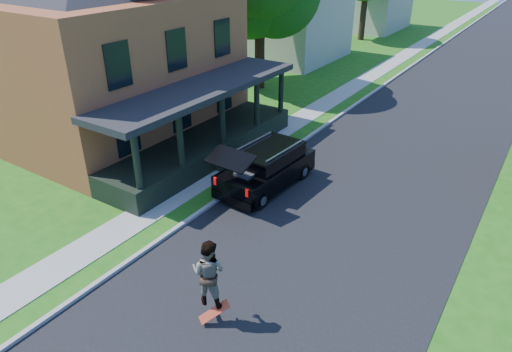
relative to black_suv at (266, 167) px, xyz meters
The scene contains 10 objects.
ground 6.16m from the black_suv, 58.41° to the right, with size 140.00×140.00×0.00m, color #1C6313.
street 15.16m from the black_suv, 77.80° to the left, with size 8.00×120.00×0.02m, color black.
curb 14.84m from the black_suv, 93.29° to the left, with size 0.15×120.00×0.12m, color #A0A09B.
sidewalk 15.01m from the black_suv, 99.21° to the left, with size 1.30×120.00×0.03m, color #9C9D94.
front_walk 6.40m from the black_suv, behind, with size 6.50×1.20×0.03m, color #9C9D94.
main_house 10.48m from the black_suv, behind, with size 15.56×15.56×10.10m.
neighbor_house_mid 21.70m from the black_suv, 118.72° to the left, with size 12.78×12.78×8.30m.
black_suv is the anchor object (origin of this frame).
skateboarder 6.85m from the black_suv, 69.10° to the right, with size 0.98×0.84×1.75m.
skateboard 7.08m from the black_suv, 67.73° to the right, with size 0.69×0.56×0.62m.
Camera 1 is at (4.82, -7.59, 8.34)m, focal length 32.00 mm.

